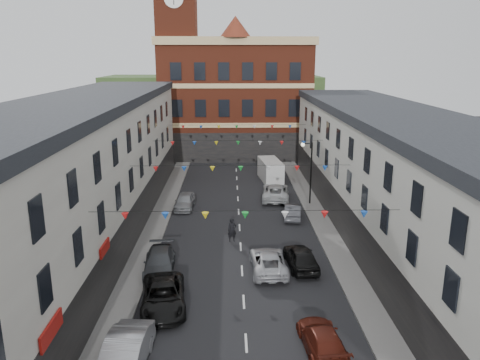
{
  "coord_description": "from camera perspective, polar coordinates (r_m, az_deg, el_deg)",
  "views": [
    {
      "loc": [
        -0.73,
        -28.18,
        13.72
      ],
      "look_at": [
        0.04,
        8.04,
        4.05
      ],
      "focal_mm": 35.0,
      "sensor_mm": 36.0,
      "label": 1
    }
  ],
  "objects": [
    {
      "name": "distant_hill",
      "position": [
        90.66,
        -3.33,
        9.39
      ],
      "size": [
        40.0,
        14.0,
        10.0
      ],
      "primitive_type": "cube",
      "color": "#2D4520",
      "rests_on": "ground"
    },
    {
      "name": "car_right_d",
      "position": [
        31.74,
        7.42,
        -9.3
      ],
      "size": [
        2.19,
        4.58,
        1.51
      ],
      "primitive_type": "imported",
      "rotation": [
        0.0,
        0.0,
        3.23
      ],
      "color": "black",
      "rests_on": "ground"
    },
    {
      "name": "car_left_d",
      "position": [
        31.36,
        -9.78,
        -9.83
      ],
      "size": [
        2.31,
        4.91,
        1.38
      ],
      "primitive_type": "imported",
      "rotation": [
        0.0,
        0.0,
        0.08
      ],
      "color": "#373A3E",
      "rests_on": "ground"
    },
    {
      "name": "pavement_right",
      "position": [
        33.98,
        12.02,
        -9.08
      ],
      "size": [
        1.8,
        64.0,
        0.15
      ],
      "primitive_type": "cube",
      "color": "#605E5B",
      "rests_on": "ground"
    },
    {
      "name": "clock_tower",
      "position": [
        63.55,
        -7.63,
        15.91
      ],
      "size": [
        5.6,
        5.6,
        30.0
      ],
      "color": "maroon",
      "rests_on": "ground"
    },
    {
      "name": "terrace_right",
      "position": [
        32.96,
        21.15,
        -1.7
      ],
      "size": [
        8.4,
        56.0,
        9.7
      ],
      "color": "silver",
      "rests_on": "ground"
    },
    {
      "name": "street_lamp",
      "position": [
        43.91,
        8.36,
        1.86
      ],
      "size": [
        1.1,
        0.36,
        6.0
      ],
      "color": "black",
      "rests_on": "ground"
    },
    {
      "name": "pavement_left",
      "position": [
        33.69,
        -11.82,
        -9.29
      ],
      "size": [
        1.8,
        64.0,
        0.15
      ],
      "primitive_type": "cube",
      "color": "#605E5B",
      "rests_on": "ground"
    },
    {
      "name": "car_left_c",
      "position": [
        27.22,
        -9.32,
        -13.79
      ],
      "size": [
        3.05,
        5.48,
        1.45
      ],
      "primitive_type": "imported",
      "rotation": [
        0.0,
        0.0,
        0.13
      ],
      "color": "black",
      "rests_on": "ground"
    },
    {
      "name": "car_left_e",
      "position": [
        43.49,
        -6.74,
        -2.57
      ],
      "size": [
        1.86,
        4.22,
        1.41
      ],
      "primitive_type": "imported",
      "rotation": [
        0.0,
        0.0,
        -0.05
      ],
      "color": "gray",
      "rests_on": "ground"
    },
    {
      "name": "car_right_c",
      "position": [
        23.83,
        9.99,
        -18.59
      ],
      "size": [
        2.15,
        4.54,
        1.28
      ],
      "primitive_type": "imported",
      "rotation": [
        0.0,
        0.0,
        3.22
      ],
      "color": "#561B11",
      "rests_on": "ground"
    },
    {
      "name": "car_left_b",
      "position": [
        22.77,
        -13.94,
        -20.07
      ],
      "size": [
        2.06,
        5.05,
        1.63
      ],
      "primitive_type": "imported",
      "rotation": [
        0.0,
        0.0,
        -0.07
      ],
      "color": "gray",
      "rests_on": "ground"
    },
    {
      "name": "car_right_f",
      "position": [
        46.07,
        4.35,
        -1.43
      ],
      "size": [
        3.09,
        5.75,
        1.54
      ],
      "primitive_type": "imported",
      "rotation": [
        0.0,
        0.0,
        3.04
      ],
      "color": "#B7BABC",
      "rests_on": "ground"
    },
    {
      "name": "terrace_left",
      "position": [
        32.3,
        -21.18,
        -1.11
      ],
      "size": [
        8.4,
        56.0,
        10.7
      ],
      "color": "#BCB5A9",
      "rests_on": "ground"
    },
    {
      "name": "moving_car",
      "position": [
        31.15,
        3.48,
        -9.85
      ],
      "size": [
        2.37,
        4.91,
        1.35
      ],
      "primitive_type": "imported",
      "rotation": [
        0.0,
        0.0,
        3.17
      ],
      "color": "#AEB0B6",
      "rests_on": "ground"
    },
    {
      "name": "civic_building",
      "position": [
        66.36,
        -0.59,
        10.11
      ],
      "size": [
        20.6,
        13.3,
        18.5
      ],
      "color": "maroon",
      "rests_on": "ground"
    },
    {
      "name": "car_right_e",
      "position": [
        40.95,
        6.41,
        -3.78
      ],
      "size": [
        1.85,
        4.04,
        1.28
      ],
      "primitive_type": "imported",
      "rotation": [
        0.0,
        0.0,
        3.01
      ],
      "color": "#44454B",
      "rests_on": "ground"
    },
    {
      "name": "pedestrian",
      "position": [
        35.63,
        -0.97,
        -6.11
      ],
      "size": [
        0.76,
        0.59,
        1.84
      ],
      "primitive_type": "imported",
      "rotation": [
        0.0,
        0.0,
        0.24
      ],
      "color": "black",
      "rests_on": "ground"
    },
    {
      "name": "white_van",
      "position": [
        52.98,
        3.72,
        1.2
      ],
      "size": [
        2.66,
        5.46,
        2.32
      ],
      "primitive_type": "cube",
      "rotation": [
        0.0,
        0.0,
        0.13
      ],
      "color": "silver",
      "rests_on": "ground"
    },
    {
      "name": "ground",
      "position": [
        31.35,
        0.25,
        -11.01
      ],
      "size": [
        160.0,
        160.0,
        0.0
      ],
      "primitive_type": "plane",
      "color": "black",
      "rests_on": "ground"
    }
  ]
}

